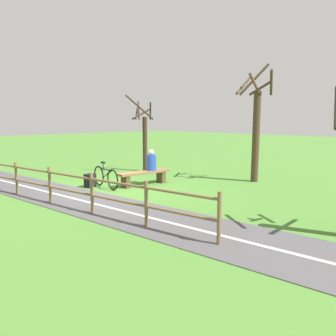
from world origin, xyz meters
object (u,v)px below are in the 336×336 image
object	(u,v)px
bicycle	(105,177)
tree_by_path	(256,128)
tree_near_bench	(144,137)
bench	(144,175)
backpack	(90,181)
person_seated	(151,161)

from	to	relation	value
bicycle	tree_by_path	bearing A→B (deg)	63.53
tree_near_bench	bench	bearing A→B (deg)	48.86
backpack	tree_near_bench	world-z (taller)	tree_near_bench
bicycle	tree_by_path	size ratio (longest dim) A/B	0.38
tree_by_path	tree_near_bench	distance (m)	4.90
person_seated	bicycle	distance (m)	1.72
person_seated	bicycle	bearing A→B (deg)	-14.01
tree_by_path	bench	bearing A→B (deg)	-35.45
bench	person_seated	xyz separation A→B (m)	(-0.32, 0.04, 0.47)
person_seated	backpack	size ratio (longest dim) A/B	1.62
bicycle	backpack	size ratio (longest dim) A/B	3.61
person_seated	tree_by_path	xyz separation A→B (m)	(-3.05, 2.36, 1.18)
bicycle	backpack	xyz separation A→B (m)	(0.33, -0.44, -0.14)
person_seated	tree_near_bench	world-z (taller)	tree_near_bench
bicycle	tree_near_bench	distance (m)	3.83
bench	backpack	world-z (taller)	bench
bench	tree_by_path	distance (m)	4.45
person_seated	tree_near_bench	distance (m)	2.95
bench	backpack	distance (m)	1.86
tree_by_path	backpack	bearing A→B (deg)	-34.67
person_seated	tree_near_bench	size ratio (longest dim) A/B	0.22
bicycle	tree_by_path	world-z (taller)	tree_by_path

